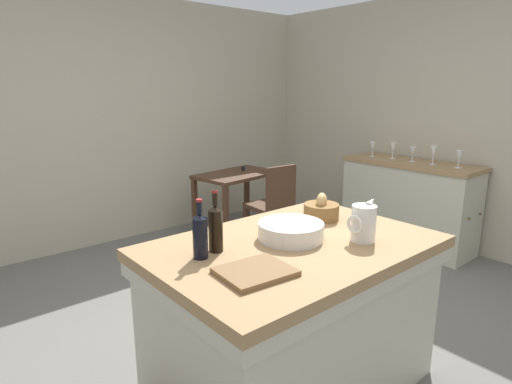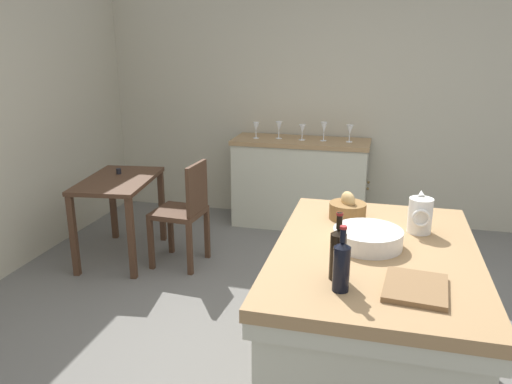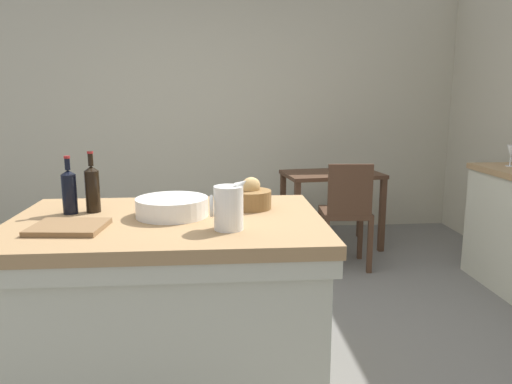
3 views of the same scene
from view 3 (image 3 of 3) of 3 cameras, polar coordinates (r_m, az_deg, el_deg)
The scene contains 12 objects.
ground_plane at distance 3.09m, azimuth -3.58°, elevation -16.74°, with size 6.76×6.76×0.00m, color #66635E.
wall_back at distance 5.34m, azimuth -4.28°, elevation 9.56°, with size 5.32×0.12×2.60m, color #B2AA93.
island_table at distance 2.53m, azimuth -10.04°, elevation -11.81°, with size 1.50×1.02×0.87m.
writing_desk at distance 4.73m, azimuth 8.83°, elevation 0.85°, with size 0.96×0.67×0.78m.
wooden_chair at distance 4.16m, azimuth 10.50°, elevation -2.19°, with size 0.43×0.43×0.91m.
pitcher at distance 2.15m, azimuth -3.26°, elevation -1.78°, with size 0.17×0.13×0.24m.
wash_bowl at distance 2.43m, azimuth -9.76°, elevation -1.72°, with size 0.35×0.35×0.09m, color silver.
bread_basket at distance 2.56m, azimuth -0.63°, elevation -0.66°, with size 0.22×0.22×0.17m.
cutting_board at distance 2.32m, azimuth -21.01°, elevation -3.84°, with size 0.31×0.26×0.02m, color brown.
wine_bottle_dark at distance 2.60m, azimuth -18.54°, elevation 0.48°, with size 0.07×0.07×0.31m.
wine_bottle_amber at distance 2.61m, azimuth -20.94°, elevation 0.16°, with size 0.07×0.07×0.29m.
wine_glass_far_right at distance 4.26m, azimuth 27.61°, elevation 4.18°, with size 0.07×0.07×0.16m.
Camera 3 is at (-0.03, -2.73, 1.45)m, focal length 34.31 mm.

